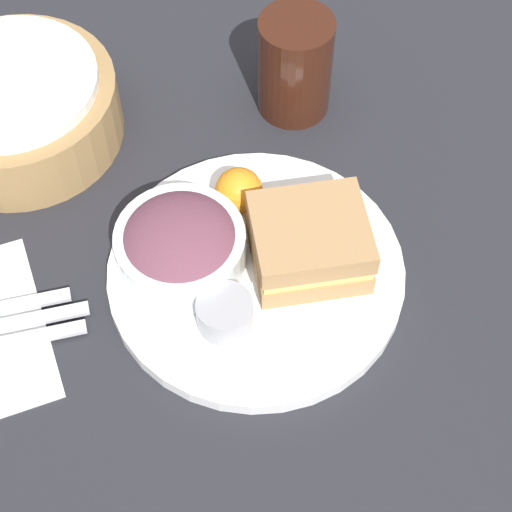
% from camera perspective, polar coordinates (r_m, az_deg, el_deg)
% --- Properties ---
extents(ground_plane, '(4.00, 4.00, 0.00)m').
position_cam_1_polar(ground_plane, '(0.79, -0.00, -1.42)').
color(ground_plane, '#232328').
extents(plate, '(0.27, 0.27, 0.02)m').
position_cam_1_polar(plate, '(0.78, -0.00, -1.12)').
color(plate, white).
rests_on(plate, ground_plane).
extents(sandwich, '(0.12, 0.11, 0.06)m').
position_cam_1_polar(sandwich, '(0.76, 3.58, 0.88)').
color(sandwich, '#A37A4C').
rests_on(sandwich, plate).
extents(salad_bowl, '(0.12, 0.12, 0.06)m').
position_cam_1_polar(salad_bowl, '(0.76, -5.06, 0.74)').
color(salad_bowl, white).
rests_on(salad_bowl, plate).
extents(dressing_cup, '(0.05, 0.05, 0.03)m').
position_cam_1_polar(dressing_cup, '(0.73, -2.10, -3.84)').
color(dressing_cup, '#99999E').
rests_on(dressing_cup, plate).
extents(orange_wedge, '(0.04, 0.04, 0.04)m').
position_cam_1_polar(orange_wedge, '(0.80, -1.15, 4.36)').
color(orange_wedge, orange).
rests_on(orange_wedge, plate).
extents(drink_glass, '(0.08, 0.08, 0.11)m').
position_cam_1_polar(drink_glass, '(0.88, 2.61, 12.58)').
color(drink_glass, '#38190F').
rests_on(drink_glass, ground_plane).
extents(bread_basket, '(0.21, 0.21, 0.08)m').
position_cam_1_polar(bread_basket, '(0.90, -15.71, 9.53)').
color(bread_basket, '#997547').
rests_on(bread_basket, ground_plane).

